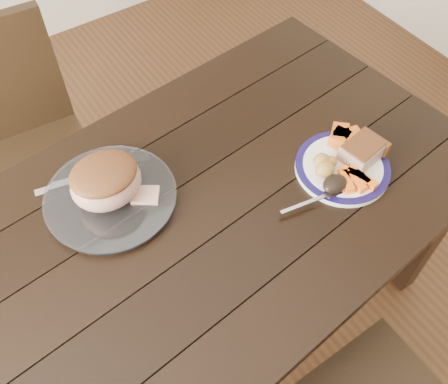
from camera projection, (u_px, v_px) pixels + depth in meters
ground at (204, 323)px, 1.90m from camera, size 4.00×4.00×0.00m
dining_table at (196, 231)px, 1.37m from camera, size 1.68×1.06×0.75m
chair_far at (22, 140)px, 1.75m from camera, size 0.46×0.47×0.93m
dinner_plate at (342, 168)px, 1.37m from camera, size 0.26×0.26×0.02m
plate_rim at (343, 166)px, 1.37m from camera, size 0.26×0.26×0.02m
serving_platter at (111, 198)px, 1.31m from camera, size 0.34×0.34×0.02m
pork_slice at (362, 151)px, 1.36m from camera, size 0.12×0.10×0.05m
roasted_potatoes at (324, 165)px, 1.34m from camera, size 0.08×0.07×0.05m
carrot_batons at (355, 179)px, 1.32m from camera, size 0.08×0.11×0.02m
pumpkin_wedges at (343, 137)px, 1.40m from camera, size 0.09×0.09×0.04m
dark_mushroom at (335, 184)px, 1.30m from camera, size 0.07×0.05×0.03m
fork at (316, 200)px, 1.29m from camera, size 0.18×0.05×0.00m
roast_joint at (106, 183)px, 1.26m from camera, size 0.18×0.16×0.12m
cut_slice at (145, 195)px, 1.30m from camera, size 0.09×0.09×0.02m
carving_knife at (115, 168)px, 1.37m from camera, size 0.32×0.09×0.01m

